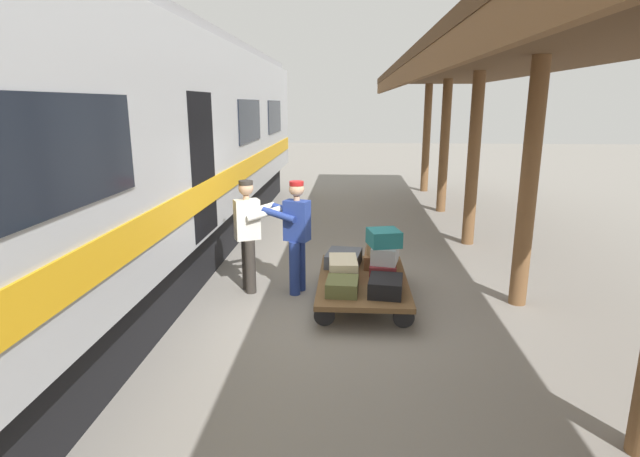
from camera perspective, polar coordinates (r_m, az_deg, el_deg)
ground_plane at (r=7.45m, az=2.75°, el=-8.03°), size 60.00×60.00×0.00m
platform_canopy at (r=7.31m, az=23.35°, el=16.66°), size 3.20×19.93×3.56m
train_car at (r=7.80m, az=-23.87°, el=7.45°), size 3.02×19.31×4.00m
luggage_cart at (r=7.31m, az=4.87°, el=-5.98°), size 1.29×2.19×0.35m
suitcase_black_hardshell at (r=6.70m, az=7.46°, el=-6.50°), size 0.50×0.60×0.22m
suitcase_slate_roller at (r=7.83m, az=2.71°, el=-3.41°), size 0.59×0.71×0.21m
suitcase_maroon_trunk at (r=7.27m, az=7.15°, el=-4.75°), size 0.41×0.58×0.24m
suitcase_brown_leather at (r=7.84m, az=6.88°, el=-3.47°), size 0.53×0.64×0.21m
suitcase_cream_canvas at (r=7.24m, az=2.64°, el=-4.54°), size 0.43×0.65×0.29m
suitcase_olive_duffel at (r=6.69m, az=2.55°, el=-6.57°), size 0.44×0.52×0.19m
suitcase_tan_vintage at (r=7.79m, az=6.91°, el=-1.88°), size 0.43×0.41×0.24m
suitcase_gray_aluminum at (r=7.21m, az=7.40°, el=-2.90°), size 0.44×0.53×0.24m
suitcase_teal_softside at (r=7.18m, az=7.28°, el=-1.04°), size 0.51×0.52×0.23m
porter_in_overalls at (r=7.44m, az=-2.76°, el=-0.54°), size 0.73×0.57×1.70m
porter_by_door at (r=7.57m, az=-8.10°, el=-0.40°), size 0.74×0.61×1.70m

